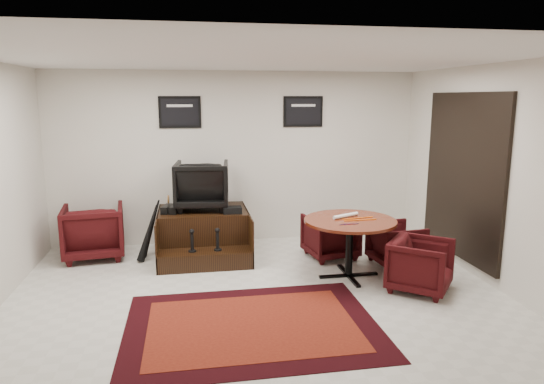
# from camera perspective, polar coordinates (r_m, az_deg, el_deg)

# --- Properties ---
(ground) EXTENTS (6.00, 6.00, 0.00)m
(ground) POSITION_cam_1_polar(r_m,az_deg,el_deg) (5.96, -1.44, -12.46)
(ground) COLOR silver
(ground) RESTS_ON ground
(room_shell) EXTENTS (6.02, 5.02, 2.81)m
(room_shell) POSITION_cam_1_polar(r_m,az_deg,el_deg) (5.69, 2.37, 5.07)
(room_shell) COLOR silver
(room_shell) RESTS_ON ground
(area_rug) EXTENTS (2.65, 1.99, 0.01)m
(area_rug) POSITION_cam_1_polar(r_m,az_deg,el_deg) (5.32, -2.35, -15.43)
(area_rug) COLOR black
(area_rug) RESTS_ON ground
(shine_podium) EXTENTS (1.35, 1.39, 0.69)m
(shine_podium) POSITION_cam_1_polar(r_m,az_deg,el_deg) (7.51, -8.06, -4.96)
(shine_podium) COLOR black
(shine_podium) RESTS_ON ground
(shine_chair) EXTENTS (0.86, 0.81, 0.81)m
(shine_chair) POSITION_cam_1_polar(r_m,az_deg,el_deg) (7.47, -8.25, 1.10)
(shine_chair) COLOR black
(shine_chair) RESTS_ON shine_podium
(shoes_pair) EXTENTS (0.30, 0.35, 0.11)m
(shoes_pair) POSITION_cam_1_polar(r_m,az_deg,el_deg) (7.36, -11.81, -1.98)
(shoes_pair) COLOR black
(shoes_pair) RESTS_ON shine_podium
(polish_kit) EXTENTS (0.28, 0.19, 0.09)m
(polish_kit) POSITION_cam_1_polar(r_m,az_deg,el_deg) (7.20, -4.69, -2.12)
(polish_kit) COLOR black
(polish_kit) RESTS_ON shine_podium
(umbrella_black) EXTENTS (0.33, 0.12, 0.88)m
(umbrella_black) POSITION_cam_1_polar(r_m,az_deg,el_deg) (7.31, -14.33, -4.65)
(umbrella_black) COLOR black
(umbrella_black) RESTS_ON ground
(umbrella_hooked) EXTENTS (0.34, 0.13, 0.92)m
(umbrella_hooked) POSITION_cam_1_polar(r_m,az_deg,el_deg) (7.51, -14.09, -4.10)
(umbrella_hooked) COLOR black
(umbrella_hooked) RESTS_ON ground
(armchair_side) EXTENTS (0.95, 0.90, 0.88)m
(armchair_side) POSITION_cam_1_polar(r_m,az_deg,el_deg) (7.76, -20.26, -4.09)
(armchair_side) COLOR black
(armchair_side) RESTS_ON ground
(meeting_table) EXTENTS (1.22, 1.22, 0.79)m
(meeting_table) POSITION_cam_1_polar(r_m,az_deg,el_deg) (6.51, 9.16, -4.01)
(meeting_table) COLOR #441309
(meeting_table) RESTS_ON ground
(table_chair_back) EXTENTS (0.80, 0.76, 0.72)m
(table_chair_back) POSITION_cam_1_polar(r_m,az_deg,el_deg) (7.37, 6.88, -4.92)
(table_chair_back) COLOR black
(table_chair_back) RESTS_ON ground
(table_chair_window) EXTENTS (0.67, 0.71, 0.67)m
(table_chair_window) POSITION_cam_1_polar(r_m,az_deg,el_deg) (7.22, 14.44, -5.71)
(table_chair_window) COLOR black
(table_chair_window) RESTS_ON ground
(table_chair_corner) EXTENTS (0.95, 0.96, 0.72)m
(table_chair_corner) POSITION_cam_1_polar(r_m,az_deg,el_deg) (6.35, 17.09, -7.97)
(table_chair_corner) COLOR black
(table_chair_corner) RESTS_ON ground
(paper_roll) EXTENTS (0.40, 0.22, 0.05)m
(paper_roll) POSITION_cam_1_polar(r_m,az_deg,el_deg) (6.58, 8.66, -2.77)
(paper_roll) COLOR white
(paper_roll) RESTS_ON meeting_table
(table_clutter) EXTENTS (0.57, 0.34, 0.01)m
(table_clutter) POSITION_cam_1_polar(r_m,az_deg,el_deg) (6.46, 10.02, -3.24)
(table_clutter) COLOR orange
(table_clutter) RESTS_ON meeting_table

